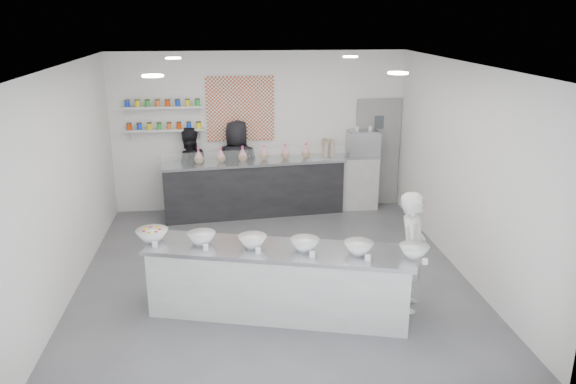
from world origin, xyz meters
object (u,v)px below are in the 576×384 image
object	(u,v)px
espresso_ledge	(341,182)
staff_left	(189,171)
espresso_machine	(363,143)
prep_counter	(279,281)
staff_right	(238,166)
back_bar	(254,188)
woman_prep	(412,251)

from	to	relation	value
espresso_ledge	staff_left	world-z (taller)	staff_left
espresso_ledge	espresso_machine	distance (m)	0.86
prep_counter	staff_right	bearing A→B (deg)	111.02
staff_left	espresso_machine	bearing A→B (deg)	163.22
prep_counter	back_bar	distance (m)	3.74
staff_left	staff_right	world-z (taller)	staff_right
woman_prep	espresso_machine	bearing A→B (deg)	16.08
woman_prep	staff_left	xyz separation A→B (m)	(-3.01, 4.01, 0.04)
staff_right	espresso_ledge	bearing A→B (deg)	-169.98
staff_left	staff_right	distance (m)	0.91
staff_left	staff_right	size ratio (longest dim) A/B	0.93
prep_counter	back_bar	size ratio (longest dim) A/B	0.97
espresso_machine	staff_right	xyz separation A→B (m)	(-2.39, 0.07, -0.40)
prep_counter	espresso_machine	size ratio (longest dim) A/B	5.52
woman_prep	back_bar	bearing A→B (deg)	46.01
espresso_ledge	woman_prep	bearing A→B (deg)	-88.25
espresso_machine	staff_right	distance (m)	2.43
prep_counter	espresso_machine	distance (m)	4.47
prep_counter	staff_left	world-z (taller)	staff_left
prep_counter	espresso_ledge	size ratio (longest dim) A/B	2.31
prep_counter	back_bar	world-z (taller)	back_bar
woman_prep	staff_left	distance (m)	5.01
staff_right	woman_prep	bearing A→B (deg)	129.73
back_bar	espresso_ledge	world-z (taller)	espresso_ledge
staff_left	back_bar	bearing A→B (deg)	152.68
staff_right	espresso_machine	bearing A→B (deg)	-169.63
back_bar	espresso_machine	size ratio (longest dim) A/B	5.67
staff_left	prep_counter	bearing A→B (deg)	92.74
espresso_ledge	staff_right	world-z (taller)	staff_right
back_bar	espresso_machine	xyz separation A→B (m)	(2.10, 0.18, 0.76)
prep_counter	woman_prep	distance (m)	1.72
espresso_ledge	woman_prep	world-z (taller)	woman_prep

